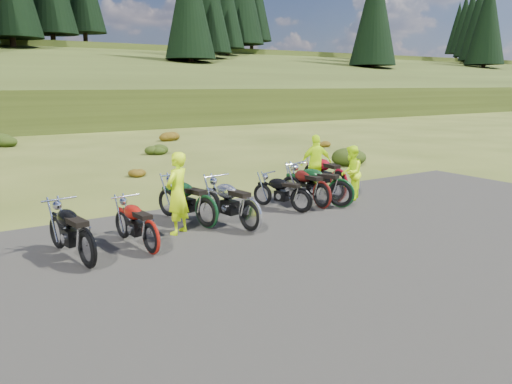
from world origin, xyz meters
TOP-DOWN VIEW (x-y plane):
  - ground at (0.00, 0.00)m, footprint 300.00×300.00m
  - gravel_pad at (0.00, -2.00)m, footprint 20.00×12.00m
  - hill_slope at (0.00, 50.00)m, footprint 300.00×45.97m
  - conifer_27 at (27.00, 55.00)m, footprint 5.72×5.72m
  - conifer_28 at (33.00, 61.00)m, footprint 5.28×5.28m
  - conifer_31 at (51.00, 48.00)m, footprint 7.04×7.04m
  - conifer_32 at (57.00, 54.00)m, footprint 6.60×6.60m
  - conifer_33 at (63.00, 60.00)m, footprint 6.16×6.16m
  - conifer_34 at (69.00, 66.00)m, footprint 5.72×5.72m
  - conifer_35 at (75.00, 72.00)m, footprint 5.28×5.28m
  - conifer_36 at (81.00, 78.00)m, footprint 7.92×7.92m
  - conifer_37 at (87.00, 53.00)m, footprint 7.48×7.48m
  - conifer_38 at (93.00, 59.00)m, footprint 7.04×7.04m
  - conifer_39 at (99.00, 65.00)m, footprint 6.60×6.60m
  - conifer_40 at (105.00, 71.00)m, footprint 6.16×6.16m
  - conifer_41 at (111.00, 77.00)m, footprint 5.72×5.72m
  - shrub_3 at (-3.30, 21.90)m, footprint 1.56×1.56m
  - shrub_4 at (-0.40, 9.20)m, footprint 0.77×0.77m
  - shrub_5 at (2.50, 14.50)m, footprint 1.03×1.03m
  - shrub_6 at (5.40, 19.80)m, footprint 1.30×1.30m
  - shrub_7 at (8.30, 7.10)m, footprint 1.56×1.56m
  - shrub_8 at (11.20, 12.40)m, footprint 0.77×0.77m
  - motorcycle_0 at (-4.36, 0.54)m, footprint 1.05×2.26m
  - motorcycle_1 at (-3.10, 0.64)m, footprint 0.87×2.03m
  - motorcycle_2 at (-1.32, 1.69)m, footprint 1.26×2.35m
  - motorcycle_3 at (-0.64, 0.86)m, footprint 1.06×2.35m
  - motorcycle_4 at (2.18, 1.68)m, footprint 0.72×2.14m
  - motorcycle_5 at (1.43, 1.63)m, footprint 1.24×2.00m
  - motorcycle_6 at (3.67, 2.65)m, footprint 0.96×2.36m
  - motorcycle_7 at (2.68, 1.49)m, footprint 1.64×2.39m
  - person_middle at (-2.05, 1.67)m, footprint 0.81×0.74m
  - person_right_a at (3.59, 2.08)m, footprint 0.98×0.95m
  - person_right_b at (3.52, 3.58)m, footprint 1.12×0.69m

SIDE VIEW (x-z plane):
  - ground at x=0.00m, z-range 0.00..0.00m
  - gravel_pad at x=0.00m, z-range -0.02..0.02m
  - hill_slope at x=0.00m, z-range -4.69..4.69m
  - motorcycle_0 at x=-4.36m, z-range -0.57..0.57m
  - motorcycle_1 at x=-3.10m, z-range -0.52..0.52m
  - motorcycle_2 at x=-1.32m, z-range -0.59..0.59m
  - motorcycle_3 at x=-0.64m, z-range -0.59..0.59m
  - motorcycle_4 at x=2.18m, z-range -0.56..0.56m
  - motorcycle_5 at x=1.43m, z-range -0.50..0.50m
  - motorcycle_6 at x=3.67m, z-range -0.60..0.60m
  - motorcycle_7 at x=2.68m, z-range -0.60..0.60m
  - shrub_4 at x=-0.40m, z-range 0.00..0.45m
  - shrub_8 at x=11.20m, z-range 0.00..0.45m
  - shrub_5 at x=2.50m, z-range 0.00..0.61m
  - shrub_6 at x=5.40m, z-range 0.00..0.77m
  - shrub_3 at x=-3.30m, z-range 0.00..0.92m
  - shrub_7 at x=8.30m, z-range 0.00..0.92m
  - person_right_a at x=3.59m, z-range 0.00..1.59m
  - person_right_b at x=3.52m, z-range 0.00..1.78m
  - person_middle at x=-2.05m, z-range 0.00..1.86m
  - conifer_27 at x=27.00m, z-range 6.56..21.56m
  - conifer_31 at x=51.00m, z-range 5.18..23.18m
  - conifer_28 at x=33.00m, z-range 7.76..21.76m
  - conifer_32 at x=57.00m, z-range 6.37..23.37m
  - conifer_33 at x=63.00m, z-range 7.56..23.56m
  - conifer_37 at x=87.00m, z-range 6.17..25.17m
  - conifer_34 at x=69.00m, z-range 8.76..23.76m
  - conifer_38 at x=93.00m, z-range 7.37..25.37m
  - conifer_35 at x=75.00m, z-range 9.95..23.95m
  - conifer_39 at x=99.00m, z-range 8.56..25.56m
  - conifer_41 at x=111.00m, z-range 10.15..25.15m
  - conifer_40 at x=105.00m, z-range 9.76..25.76m
  - conifer_36 at x=81.00m, z-range 10.16..30.16m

